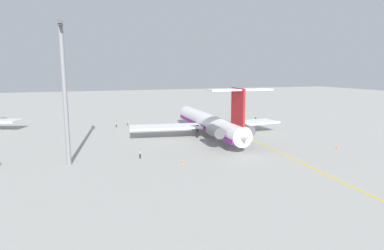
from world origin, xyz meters
TOP-DOWN VIEW (x-y plane):
  - ground at (0.00, 0.00)m, footprint 355.39×355.39m
  - main_jetliner at (-2.65, 10.29)m, footprint 40.43×35.91m
  - ground_crew_near_nose at (17.17, 28.79)m, footprint 0.27×0.42m
  - ground_crew_near_tail at (19.12, 25.52)m, footprint 0.40×0.27m
  - ground_crew_portside at (-15.55, 28.72)m, footprint 0.29×0.42m
  - ground_crew_starboard at (12.62, -10.65)m, footprint 0.29×0.34m
  - safety_cone_nose at (-21.37, -8.35)m, footprint 0.40×0.40m
  - safety_cone_wingtip at (20.74, 22.67)m, footprint 0.40×0.40m
  - safety_cone_tail at (-20.59, 22.88)m, footprint 0.40×0.40m
  - taxiway_centreline at (-1.51, 2.33)m, footprint 102.62×8.97m
  - light_mast at (-15.20, 40.10)m, footprint 4.00×0.70m

SIDE VIEW (x-z plane):
  - ground at x=0.00m, z-range 0.00..0.00m
  - taxiway_centreline at x=-1.51m, z-range 0.00..0.01m
  - safety_cone_nose at x=-21.37m, z-range 0.00..0.55m
  - safety_cone_wingtip at x=20.74m, z-range 0.00..0.55m
  - safety_cone_tail at x=-20.59m, z-range 0.00..0.55m
  - ground_crew_starboard at x=12.62m, z-range 0.22..1.87m
  - ground_crew_near_tail at x=19.12m, z-range 0.22..1.89m
  - ground_crew_near_nose at x=17.17m, z-range 0.23..1.93m
  - ground_crew_portside at x=-15.55m, z-range 0.24..2.04m
  - main_jetliner at x=-2.65m, z-range -2.68..9.10m
  - light_mast at x=-15.20m, z-range 1.19..23.38m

